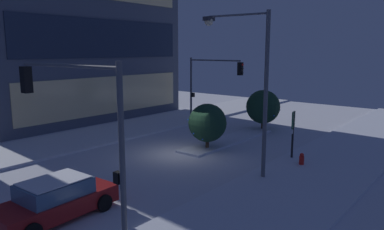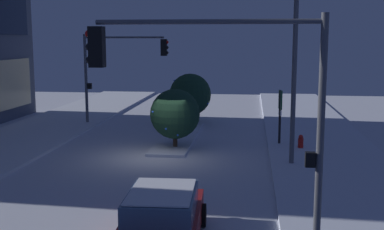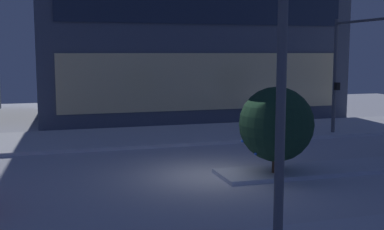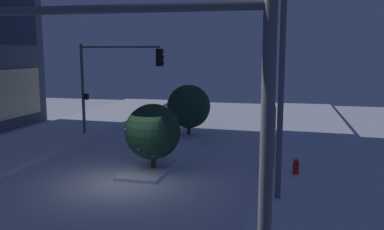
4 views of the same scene
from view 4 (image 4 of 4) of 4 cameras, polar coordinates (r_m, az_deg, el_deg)
ground at (r=16.62m, az=-9.50°, el=-9.23°), size 52.00×52.00×0.00m
curb_strip_near at (r=15.51m, az=18.41°, el=-10.64°), size 52.00×5.20×0.14m
median_strip at (r=20.54m, az=-3.55°, el=-5.41°), size 9.00×1.80×0.14m
traffic_light_corner_near_left at (r=5.86m, az=-12.69°, el=-1.19°), size 0.32×5.83×5.89m
traffic_light_corner_far_right at (r=24.81m, az=-10.71°, el=5.88°), size 0.32×5.29×5.58m
street_lamp_arched at (r=13.77m, az=8.50°, el=9.12°), size 0.60×3.51×7.98m
fire_hydrant at (r=17.48m, az=14.26°, el=-7.22°), size 0.48×0.26×0.77m
parking_info_sign at (r=18.02m, az=11.32°, el=-1.97°), size 0.55×0.16×2.80m
decorated_tree_median at (r=17.59m, az=-5.48°, el=-2.33°), size 2.40×2.42×2.93m
decorated_tree_left_of_median at (r=24.75m, az=-0.47°, el=1.19°), size 2.64×2.66×3.14m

